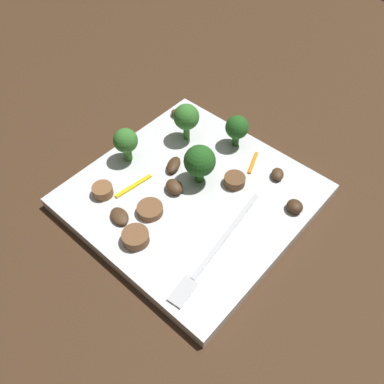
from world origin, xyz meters
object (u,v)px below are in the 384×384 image
(broccoli_floret_3, at_px, (126,142))
(mushroom_3, at_px, (179,114))
(fork, at_px, (213,253))
(mushroom_0, at_px, (174,187))
(broccoli_floret_0, at_px, (186,118))
(sausage_slice_3, at_px, (235,180))
(plate, at_px, (192,196))
(sausage_slice_1, at_px, (103,191))
(broccoli_floret_1, at_px, (200,162))
(broccoli_floret_2, at_px, (237,128))
(mushroom_1, at_px, (295,206))
(mushroom_4, at_px, (278,174))
(mushroom_5, at_px, (120,216))
(mushroom_2, at_px, (174,165))
(pepper_strip_1, at_px, (253,163))
(sausage_slice_0, at_px, (150,210))
(pepper_strip_0, at_px, (134,186))
(sausage_slice_2, at_px, (134,236))

(broccoli_floret_3, distance_m, mushroom_3, 0.12)
(fork, relative_size, mushroom_0, 6.98)
(broccoli_floret_0, xyz_separation_m, sausage_slice_3, (0.02, 0.11, -0.03))
(plate, bearing_deg, sausage_slice_1, -46.79)
(broccoli_floret_1, xyz_separation_m, mushroom_0, (0.04, -0.01, -0.03))
(broccoli_floret_2, bearing_deg, mushroom_1, 70.80)
(broccoli_floret_2, height_order, mushroom_4, broccoli_floret_2)
(plate, height_order, sausage_slice_3, sausage_slice_3)
(sausage_slice_1, xyz_separation_m, mushroom_5, (0.01, 0.05, -0.00))
(sausage_slice_1, bearing_deg, mushroom_2, 158.93)
(plate, xyz_separation_m, fork, (0.05, 0.08, 0.01))
(mushroom_1, xyz_separation_m, mushroom_5, (0.15, -0.15, -0.00))
(broccoli_floret_0, bearing_deg, pepper_strip_1, 102.37)
(fork, height_order, broccoli_floret_2, broccoli_floret_2)
(broccoli_floret_2, height_order, pepper_strip_1, broccoli_floret_2)
(plate, bearing_deg, mushroom_4, 144.51)
(sausage_slice_1, xyz_separation_m, mushroom_4, (-0.17, 0.15, -0.00))
(sausage_slice_0, height_order, mushroom_5, sausage_slice_0)
(mushroom_3, height_order, mushroom_5, mushroom_3)
(sausage_slice_3, bearing_deg, plate, -33.72)
(mushroom_4, height_order, mushroom_5, mushroom_4)
(fork, distance_m, sausage_slice_3, 0.11)
(broccoli_floret_0, distance_m, mushroom_5, 0.17)
(sausage_slice_0, height_order, pepper_strip_0, sausage_slice_0)
(fork, distance_m, sausage_slice_0, 0.10)
(sausage_slice_3, bearing_deg, pepper_strip_1, -176.26)
(plate, bearing_deg, mushroom_1, 118.97)
(mushroom_0, bearing_deg, sausage_slice_1, -44.37)
(broccoli_floret_1, xyz_separation_m, mushroom_2, (0.01, -0.04, -0.03))
(sausage_slice_0, relative_size, sausage_slice_2, 1.01)
(sausage_slice_2, height_order, mushroom_1, same)
(broccoli_floret_3, relative_size, pepper_strip_0, 0.92)
(broccoli_floret_2, relative_size, sausage_slice_0, 1.50)
(broccoli_floret_2, xyz_separation_m, pepper_strip_0, (0.15, -0.05, -0.03))
(mushroom_3, bearing_deg, broccoli_floret_0, 56.68)
(broccoli_floret_0, xyz_separation_m, pepper_strip_0, (0.12, 0.01, -0.04))
(broccoli_floret_0, xyz_separation_m, broccoli_floret_1, (0.05, 0.07, -0.00))
(mushroom_5, bearing_deg, mushroom_1, 135.16)
(plate, bearing_deg, mushroom_0, -56.33)
(mushroom_0, height_order, mushroom_1, same)
(mushroom_4, distance_m, mushroom_5, 0.21)
(sausage_slice_3, xyz_separation_m, pepper_strip_0, (0.09, -0.10, -0.00))
(mushroom_2, height_order, pepper_strip_0, mushroom_2)
(pepper_strip_0, height_order, pepper_strip_1, same)
(fork, bearing_deg, mushroom_0, -119.20)
(plate, height_order, broccoli_floret_3, broccoli_floret_3)
(fork, relative_size, mushroom_5, 6.09)
(sausage_slice_1, bearing_deg, sausage_slice_2, 75.44)
(broccoli_floret_0, xyz_separation_m, broccoli_floret_2, (-0.04, 0.06, -0.01))
(plate, height_order, mushroom_4, mushroom_4)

